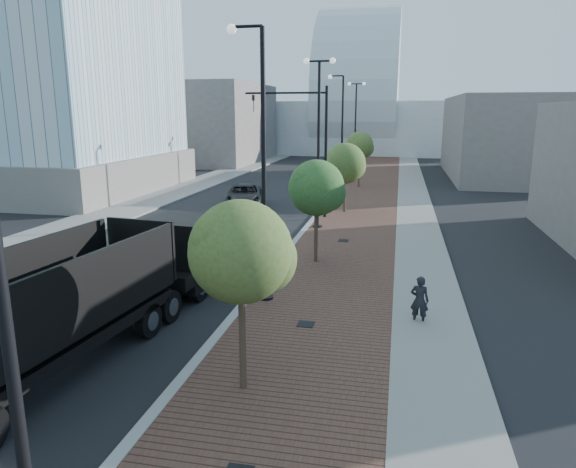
% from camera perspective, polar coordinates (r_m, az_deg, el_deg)
% --- Properties ---
extents(sidewalk, '(7.00, 140.00, 0.12)m').
position_cam_1_polar(sidewalk, '(47.36, 10.04, 5.12)').
color(sidewalk, '#4C2D23').
rests_on(sidewalk, ground).
extents(concrete_strip, '(2.40, 140.00, 0.13)m').
position_cam_1_polar(concrete_strip, '(47.36, 13.32, 4.97)').
color(concrete_strip, slate).
rests_on(concrete_strip, ground).
extents(curb, '(0.30, 140.00, 0.14)m').
position_cam_1_polar(curb, '(47.60, 5.82, 5.30)').
color(curb, gray).
rests_on(curb, ground).
extents(west_sidewalk, '(4.00, 140.00, 0.12)m').
position_cam_1_polar(west_sidewalk, '(50.64, -9.04, 5.67)').
color(west_sidewalk, slate).
rests_on(west_sidewalk, ground).
extents(dump_truck, '(3.65, 13.49, 3.23)m').
position_cam_1_polar(dump_truck, '(16.80, -17.02, -5.30)').
color(dump_truck, black).
rests_on(dump_truck, ground).
extents(white_sedan, '(2.70, 4.19, 1.30)m').
position_cam_1_polar(white_sedan, '(29.95, -6.39, 1.78)').
color(white_sedan, white).
rests_on(white_sedan, ground).
extents(dark_car_mid, '(3.73, 5.81, 1.49)m').
position_cam_1_polar(dark_car_mid, '(37.27, -4.81, 4.20)').
color(dark_car_mid, black).
rests_on(dark_car_mid, ground).
extents(dark_car_far, '(3.35, 5.72, 1.56)m').
position_cam_1_polar(dark_car_far, '(49.90, 3.67, 6.52)').
color(dark_car_far, black).
rests_on(dark_car_far, ground).
extents(pedestrian, '(0.63, 0.47, 1.57)m').
position_cam_1_polar(pedestrian, '(16.97, 14.08, -6.99)').
color(pedestrian, black).
rests_on(pedestrian, ground).
extents(streetlight_1, '(1.44, 0.56, 9.21)m').
position_cam_1_polar(streetlight_1, '(17.62, -2.99, 6.06)').
color(streetlight_1, black).
rests_on(streetlight_1, ground).
extents(streetlight_2, '(1.72, 0.56, 9.28)m').
position_cam_1_polar(streetlight_2, '(29.28, 3.33, 9.81)').
color(streetlight_2, black).
rests_on(streetlight_2, ground).
extents(streetlight_3, '(1.44, 0.56, 9.21)m').
position_cam_1_polar(streetlight_3, '(41.20, 5.72, 10.07)').
color(streetlight_3, black).
rests_on(streetlight_3, ground).
extents(streetlight_4, '(1.72, 0.56, 9.28)m').
position_cam_1_polar(streetlight_4, '(53.11, 7.31, 11.22)').
color(streetlight_4, black).
rests_on(streetlight_4, ground).
extents(traffic_mast, '(5.09, 0.20, 8.00)m').
position_cam_1_polar(traffic_mast, '(32.37, 2.54, 10.43)').
color(traffic_mast, black).
rests_on(traffic_mast, ground).
extents(tree_0, '(2.41, 2.36, 4.63)m').
position_cam_1_polar(tree_0, '(11.83, -4.92, -1.97)').
color(tree_0, '#382619').
rests_on(tree_0, ground).
extents(tree_1, '(2.44, 2.40, 4.56)m').
position_cam_1_polar(tree_1, '(22.40, 3.23, 5.00)').
color(tree_1, '#382619').
rests_on(tree_1, ground).
extents(tree_2, '(2.61, 2.61, 4.57)m').
position_cam_1_polar(tree_2, '(34.24, 6.32, 7.61)').
color(tree_2, '#382619').
rests_on(tree_2, ground).
extents(tree_3, '(2.38, 2.33, 4.85)m').
position_cam_1_polar(tree_3, '(46.13, 7.85, 9.49)').
color(tree_3, '#382619').
rests_on(tree_3, ground).
extents(tower_podium, '(19.00, 19.00, 3.00)m').
position_cam_1_polar(tower_podium, '(48.77, -24.78, 6.05)').
color(tower_podium, slate).
rests_on(tower_podium, ground).
extents(convention_center, '(50.00, 30.00, 50.00)m').
position_cam_1_polar(convention_center, '(92.17, 7.76, 12.72)').
color(convention_center, '#ACB3B7').
rests_on(convention_center, ground).
extents(commercial_block_nw, '(14.00, 20.00, 10.00)m').
position_cam_1_polar(commercial_block_nw, '(71.43, -8.75, 11.79)').
color(commercial_block_nw, '#5F5956').
rests_on(commercial_block_nw, ground).
extents(commercial_block_ne, '(12.00, 22.00, 8.00)m').
position_cam_1_polar(commercial_block_ne, '(58.01, 23.19, 9.63)').
color(commercial_block_ne, '#625C59').
rests_on(commercial_block_ne, ground).
extents(utility_cover_1, '(0.50, 0.50, 0.02)m').
position_cam_1_polar(utility_cover_1, '(16.41, 1.93, -9.74)').
color(utility_cover_1, black).
rests_on(utility_cover_1, sidewalk).
extents(utility_cover_2, '(0.50, 0.50, 0.02)m').
position_cam_1_polar(utility_cover_2, '(26.80, 6.03, -0.70)').
color(utility_cover_2, black).
rests_on(utility_cover_2, sidewalk).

